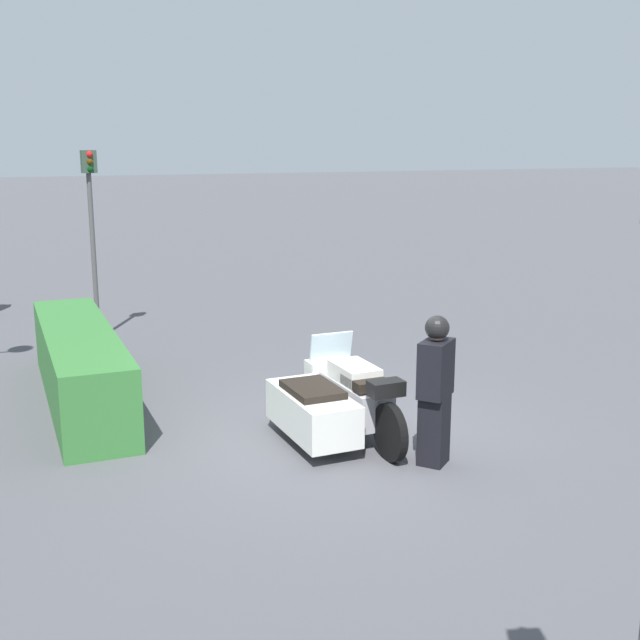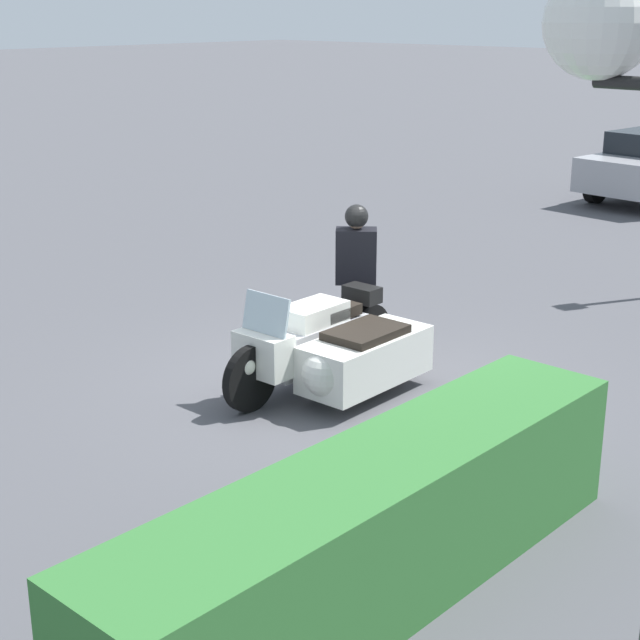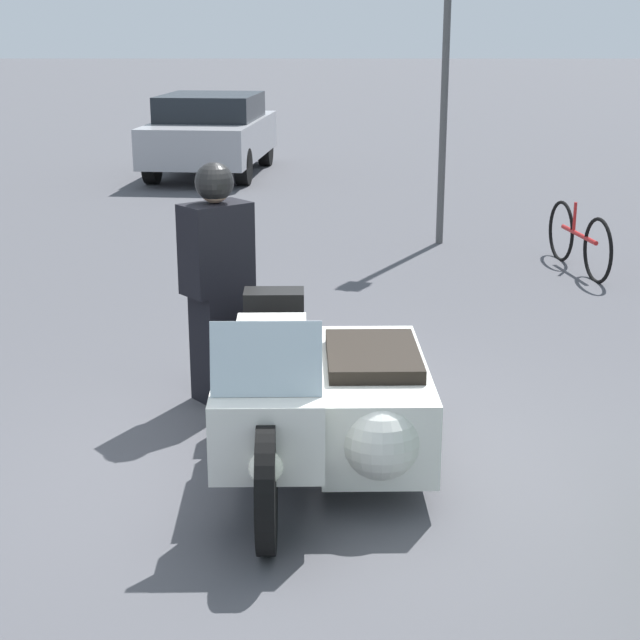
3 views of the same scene
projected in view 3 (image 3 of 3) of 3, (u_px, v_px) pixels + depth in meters
ground_plane at (323, 460)px, 6.22m from camera, size 160.00×160.00×0.00m
police_motorcycle at (327, 399)px, 5.93m from camera, size 2.59×1.26×1.17m
officer_rider at (218, 278)px, 6.99m from camera, size 0.53×0.55×1.74m
traffic_light_far at (446, 44)px, 11.72m from camera, size 0.23×0.29×3.74m
parked_car_background at (212, 132)px, 17.99m from camera, size 4.17×2.21×1.46m
bicycle_parked at (579, 240)px, 10.98m from camera, size 1.75×0.29×0.76m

